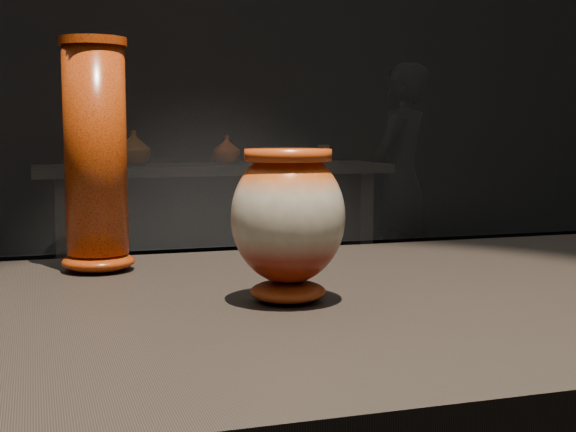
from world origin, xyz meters
name	(u,v)px	position (x,y,z in m)	size (l,w,h in m)	color
main_vase	(288,219)	(-0.06, -0.02, 1.00)	(0.15, 0.15, 0.18)	maroon
tall_vase	(96,160)	(-0.26, 0.27, 1.06)	(0.13, 0.13, 0.34)	#C44C0D
back_shelf	(214,210)	(0.65, 3.59, 0.64)	(2.00, 0.60, 0.90)	black
back_vase_left	(134,148)	(0.19, 3.54, 1.00)	(0.19, 0.19, 0.20)	brown
back_vase_mid	(227,150)	(0.73, 3.61, 0.98)	(0.16, 0.16, 0.16)	maroon
back_vase_right	(323,154)	(1.30, 3.55, 0.95)	(0.07, 0.07, 0.11)	brown
visitor	(400,179)	(1.99, 3.93, 0.77)	(0.56, 0.37, 1.53)	black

